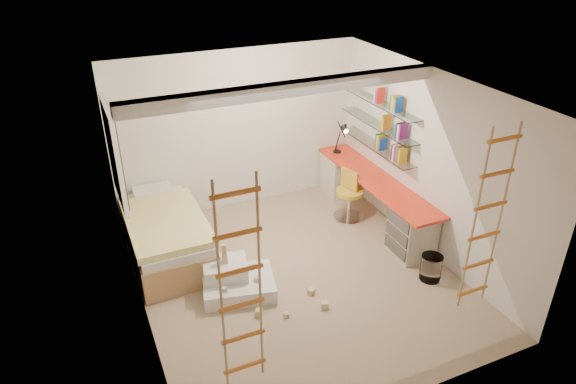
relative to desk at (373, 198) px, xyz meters
name	(u,v)px	position (x,y,z in m)	size (l,w,h in m)	color
floor	(297,276)	(-1.72, -0.86, -0.40)	(4.50, 4.50, 0.00)	#988362
ceiling_beam	(288,89)	(-1.72, -0.56, 2.12)	(4.00, 0.18, 0.16)	white
window_frame	(114,154)	(-3.69, 0.64, 1.15)	(0.06, 1.15, 1.35)	white
window_blind	(117,154)	(-3.65, 0.64, 1.15)	(0.02, 1.00, 1.20)	#4C2D1E
rope_ladder_left	(241,288)	(-3.07, -2.61, 1.11)	(0.41, 0.04, 2.13)	orange
rope_ladder_right	(487,221)	(-0.37, -2.61, 1.11)	(0.41, 0.04, 2.13)	orange
waste_bin	(431,268)	(-0.10, -1.63, -0.22)	(0.29, 0.29, 0.36)	white
desk	(373,198)	(0.00, 0.00, 0.00)	(0.56, 2.80, 0.75)	red
shelves	(378,125)	(0.15, 0.27, 1.10)	(0.25, 1.80, 0.71)	white
bed	(166,235)	(-3.20, 0.36, -0.07)	(1.02, 2.00, 0.69)	#AD7F51
task_lamp	(343,134)	(-0.05, 0.96, 0.73)	(0.14, 0.36, 0.57)	black
swivel_chair	(349,202)	(-0.33, 0.18, -0.09)	(0.62, 0.62, 0.85)	gold
play_platform	(235,280)	(-2.57, -0.80, -0.25)	(1.04, 0.89, 0.40)	silver
toy_blocks	(258,280)	(-2.35, -1.05, -0.14)	(1.17, 0.96, 0.67)	#CCB284
books	(378,120)	(0.15, 0.27, 1.17)	(0.14, 0.70, 0.92)	yellow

